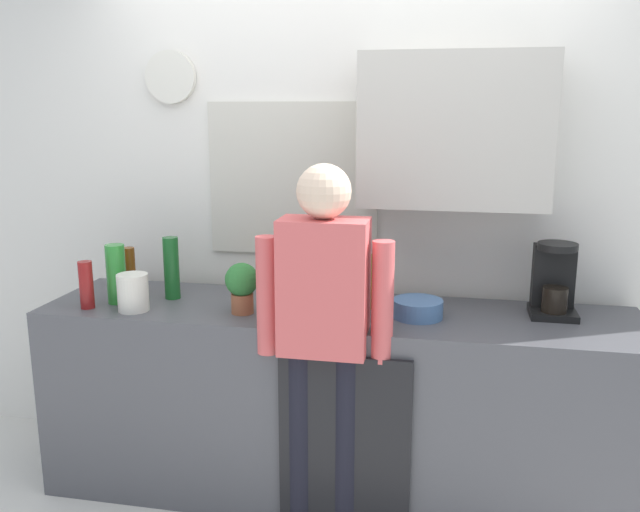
# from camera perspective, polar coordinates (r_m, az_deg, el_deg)

# --- Properties ---
(kitchen_counter) EXTENTS (2.71, 0.64, 0.91)m
(kitchen_counter) POSITION_cam_1_polar(r_m,az_deg,el_deg) (3.20, 1.36, -12.46)
(kitchen_counter) COLOR #4C4C51
(kitchen_counter) RESTS_ON ground_plane
(dishwasher_panel) EXTENTS (0.56, 0.02, 0.82)m
(dishwasher_panel) POSITION_cam_1_polar(r_m,az_deg,el_deg) (2.91, 2.07, -16.14)
(dishwasher_panel) COLOR black
(dishwasher_panel) RESTS_ON ground_plane
(back_wall_assembly) EXTENTS (4.31, 0.42, 2.60)m
(back_wall_assembly) POSITION_cam_1_polar(r_m,az_deg,el_deg) (3.31, 3.68, 4.78)
(back_wall_assembly) COLOR white
(back_wall_assembly) RESTS_ON ground_plane
(coffee_maker) EXTENTS (0.20, 0.20, 0.33)m
(coffee_maker) POSITION_cam_1_polar(r_m,az_deg,el_deg) (3.11, 19.44, -2.16)
(coffee_maker) COLOR black
(coffee_maker) RESTS_ON kitchen_counter
(bottle_amber_beer) EXTENTS (0.06, 0.06, 0.23)m
(bottle_amber_beer) POSITION_cam_1_polar(r_m,az_deg,el_deg) (3.41, -16.04, -1.19)
(bottle_amber_beer) COLOR brown
(bottle_amber_beer) RESTS_ON kitchen_counter
(bottle_olive_oil) EXTENTS (0.06, 0.06, 0.25)m
(bottle_olive_oil) POSITION_cam_1_polar(r_m,az_deg,el_deg) (3.04, 4.27, -2.23)
(bottle_olive_oil) COLOR olive
(bottle_olive_oil) RESTS_ON kitchen_counter
(bottle_green_wine) EXTENTS (0.07, 0.07, 0.30)m
(bottle_green_wine) POSITION_cam_1_polar(r_m,az_deg,el_deg) (3.26, -12.63, -1.01)
(bottle_green_wine) COLOR #195923
(bottle_green_wine) RESTS_ON kitchen_counter
(bottle_clear_soda) EXTENTS (0.09, 0.09, 0.28)m
(bottle_clear_soda) POSITION_cam_1_polar(r_m,az_deg,el_deg) (3.25, -17.09, -1.49)
(bottle_clear_soda) COLOR #2D8C33
(bottle_clear_soda) RESTS_ON kitchen_counter
(bottle_red_vinegar) EXTENTS (0.06, 0.06, 0.22)m
(bottle_red_vinegar) POSITION_cam_1_polar(r_m,az_deg,el_deg) (3.22, -19.42, -2.35)
(bottle_red_vinegar) COLOR maroon
(bottle_red_vinegar) RESTS_ON kitchen_counter
(cup_white_mug) EXTENTS (0.08, 0.08, 0.10)m
(cup_white_mug) POSITION_cam_1_polar(r_m,az_deg,el_deg) (2.99, -1.26, -3.96)
(cup_white_mug) COLOR white
(cup_white_mug) RESTS_ON kitchen_counter
(mixing_bowl) EXTENTS (0.22, 0.22, 0.08)m
(mixing_bowl) POSITION_cam_1_polar(r_m,az_deg,el_deg) (2.95, 8.39, -4.49)
(mixing_bowl) COLOR #4C72A5
(mixing_bowl) RESTS_ON kitchen_counter
(potted_plant) EXTENTS (0.15, 0.15, 0.23)m
(potted_plant) POSITION_cam_1_polar(r_m,az_deg,el_deg) (2.98, -6.72, -2.45)
(potted_plant) COLOR #9E5638
(potted_plant) RESTS_ON kitchen_counter
(dish_soap) EXTENTS (0.06, 0.06, 0.18)m
(dish_soap) POSITION_cam_1_polar(r_m,az_deg,el_deg) (3.29, -4.61, -1.88)
(dish_soap) COLOR yellow
(dish_soap) RESTS_ON kitchen_counter
(storage_canister) EXTENTS (0.14, 0.14, 0.17)m
(storage_canister) POSITION_cam_1_polar(r_m,az_deg,el_deg) (3.12, -15.75, -3.03)
(storage_canister) COLOR silver
(storage_canister) RESTS_ON kitchen_counter
(person_at_sink) EXTENTS (0.57, 0.22, 1.60)m
(person_at_sink) POSITION_cam_1_polar(r_m,az_deg,el_deg) (2.74, 0.33, -5.73)
(person_at_sink) COLOR black
(person_at_sink) RESTS_ON ground_plane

